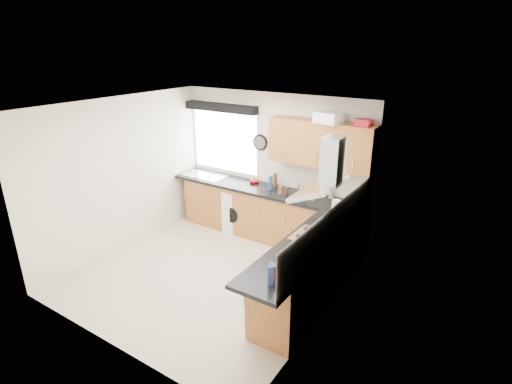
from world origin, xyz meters
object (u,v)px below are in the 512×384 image
Objects in this scene: extractor_hood at (325,175)px; upper_cabinets at (321,144)px; washing_machine at (240,210)px; oven at (312,269)px.

upper_cabinets reaches higher than extractor_hood.
upper_cabinets is 2.18× the size of washing_machine.
oven is 1.35m from extractor_hood.
upper_cabinets reaches higher than oven.
washing_machine is (-2.11, 1.18, -1.38)m from extractor_hood.
upper_cabinets is (-0.55, 1.32, 1.38)m from oven.
extractor_hood is 0.46× the size of upper_cabinets.
oven is at bearing 180.00° from extractor_hood.
oven is 1.99m from upper_cabinets.
washing_machine is (-1.46, -0.14, -1.41)m from upper_cabinets.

